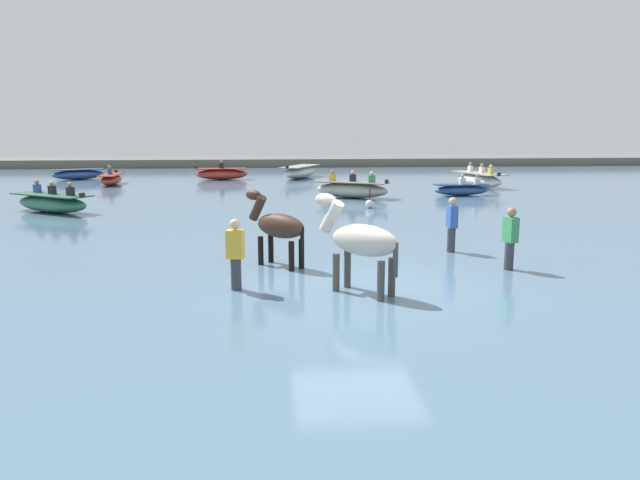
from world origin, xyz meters
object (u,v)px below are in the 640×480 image
horse_trailing_dark_bay (278,228)px  boat_distant_west (111,179)px  boat_near_starboard (222,174)px  boat_far_offshore (479,180)px  horse_lead_pinto (360,242)px  person_onlooker_left (452,228)px  boat_far_inshore (300,172)px  person_onlooker_right (236,259)px  boat_mid_channel (52,203)px  person_wading_mid (510,242)px  boat_mid_outer (78,174)px  boat_distant_east (352,189)px  channel_buoy (370,204)px  boat_near_port (462,190)px

horse_trailing_dark_bay → boat_distant_west: (-8.72, 20.10, -0.58)m
boat_near_starboard → boat_far_offshore: bearing=-22.1°
horse_lead_pinto → person_onlooker_left: horse_lead_pinto is taller
boat_far_inshore → boat_near_starboard: boat_near_starboard is taller
person_onlooker_left → person_onlooker_right: 5.99m
boat_far_offshore → person_onlooker_left: bearing=-111.9°
boat_mid_channel → person_onlooker_left: person_onlooker_left is taller
boat_far_offshore → person_onlooker_right: size_ratio=2.36×
boat_far_inshore → boat_far_offshore: boat_far_offshore is taller
boat_mid_channel → boat_far_inshore: (9.81, 14.16, 0.03)m
boat_far_inshore → boat_far_offshore: (9.01, -6.33, 0.01)m
boat_distant_west → person_wading_mid: (13.71, -20.88, 0.32)m
boat_distant_west → boat_mid_outer: bearing=128.6°
boat_distant_east → person_onlooker_right: person_onlooker_right is taller
boat_far_inshore → channel_buoy: (1.94, -14.08, -0.20)m
horse_lead_pinto → person_onlooker_left: bearing=51.0°
boat_distant_east → person_wading_mid: bearing=-83.6°
horse_lead_pinto → boat_far_offshore: size_ratio=0.54×
boat_far_offshore → boat_distant_east: (-7.27, -4.28, -0.01)m
person_onlooker_right → channel_buoy: (4.50, 11.31, -0.43)m
boat_mid_channel → person_wading_mid: bearing=-37.7°
horse_lead_pinto → boat_near_port: bearing=65.6°
boat_far_inshore → boat_distant_west: (-10.44, -3.39, -0.08)m
boat_mid_channel → boat_near_starboard: (5.12, 13.39, -0.00)m
person_onlooker_left → person_onlooker_right: same height
horse_trailing_dark_bay → person_wading_mid: horse_trailing_dark_bay is taller
boat_near_port → boat_distant_west: size_ratio=0.82×
boat_far_inshore → person_wading_mid: person_wading_mid is taller
boat_near_starboard → boat_distant_east: (6.43, -9.85, 0.03)m
boat_distant_east → person_onlooker_left: size_ratio=2.14×
horse_lead_pinto → boat_far_inshore: 25.83m
boat_distant_east → channel_buoy: (0.20, -3.46, -0.20)m
channel_buoy → horse_trailing_dark_bay: bearing=-111.3°
boat_far_offshore → person_wading_mid: 18.83m
person_wading_mid → person_onlooker_left: (-0.68, 1.94, 0.00)m
horse_trailing_dark_bay → boat_near_port: 15.85m
boat_near_port → person_onlooker_right: bearing=-121.7°
horse_lead_pinto → person_onlooker_right: 2.38m
boat_distant_west → person_wading_mid: size_ratio=1.91×
boat_far_offshore → boat_mid_channel: bearing=-157.4°
boat_distant_west → person_wading_mid: person_wading_mid is taller
boat_far_offshore → boat_near_port: boat_far_offshore is taller
person_wading_mid → boat_far_offshore: bearing=72.3°
boat_near_starboard → person_onlooker_right: bearing=-85.1°
boat_near_port → boat_mid_channel: bearing=-166.5°
boat_distant_east → person_wading_mid: (1.53, -13.65, 0.24)m
person_onlooker_left → channel_buoy: person_onlooker_left is taller
horse_lead_pinto → boat_far_offshore: horse_lead_pinto is taller
boat_far_inshore → person_onlooker_left: person_onlooker_left is taller
boat_near_starboard → person_onlooker_left: size_ratio=1.88×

